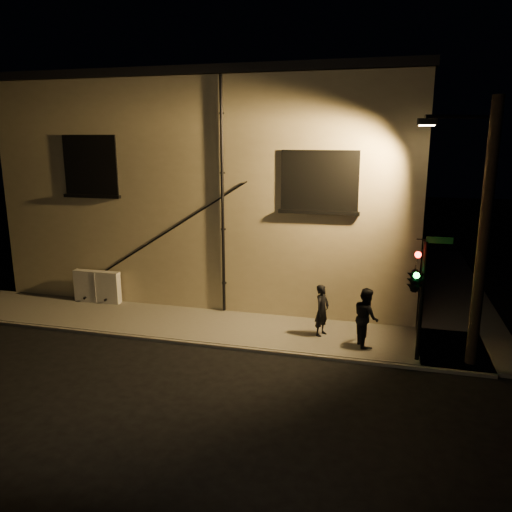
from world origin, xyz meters
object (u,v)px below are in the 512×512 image
(utility_cabinet, at_px, (97,287))
(streetlamp_pole, at_px, (480,231))
(pedestrian_a, at_px, (322,310))
(pedestrian_b, at_px, (366,317))
(traffic_signal, at_px, (416,278))

(utility_cabinet, distance_m, streetlamp_pole, 13.77)
(pedestrian_a, height_order, pedestrian_b, pedestrian_b)
(streetlamp_pole, bearing_deg, pedestrian_b, 171.16)
(utility_cabinet, height_order, pedestrian_b, pedestrian_b)
(utility_cabinet, xyz_separation_m, traffic_signal, (11.64, -2.44, 1.83))
(utility_cabinet, bearing_deg, streetlamp_pole, -9.06)
(utility_cabinet, bearing_deg, pedestrian_b, -9.13)
(traffic_signal, bearing_deg, pedestrian_a, 155.05)
(traffic_signal, relative_size, streetlamp_pole, 0.49)
(pedestrian_a, relative_size, traffic_signal, 0.47)
(pedestrian_a, distance_m, pedestrian_b, 1.49)
(pedestrian_a, xyz_separation_m, traffic_signal, (2.72, -1.27, 1.61))
(pedestrian_b, bearing_deg, pedestrian_a, 50.07)
(pedestrian_b, height_order, streetlamp_pole, streetlamp_pole)
(pedestrian_a, relative_size, pedestrian_b, 0.92)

